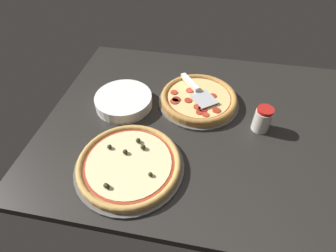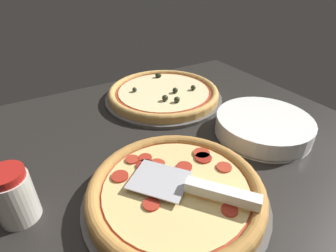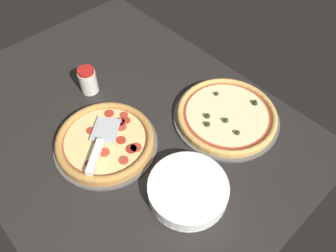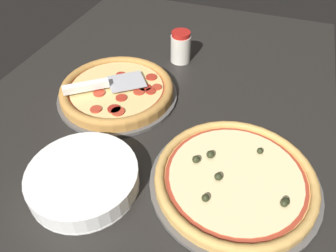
% 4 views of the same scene
% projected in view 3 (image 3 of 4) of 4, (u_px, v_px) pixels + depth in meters
% --- Properties ---
extents(ground_plane, '(1.32, 0.99, 0.04)m').
position_uv_depth(ground_plane, '(122.00, 122.00, 1.19)').
color(ground_plane, black).
extents(pizza_pan_front, '(0.35, 0.35, 0.01)m').
position_uv_depth(pizza_pan_front, '(106.00, 144.00, 1.10)').
color(pizza_pan_front, '#565451').
rests_on(pizza_pan_front, ground_plane).
extents(pizza_front, '(0.33, 0.33, 0.03)m').
position_uv_depth(pizza_front, '(105.00, 140.00, 1.08)').
color(pizza_front, '#B77F3D').
rests_on(pizza_front, pizza_pan_front).
extents(pizza_pan_back, '(0.38, 0.38, 0.01)m').
position_uv_depth(pizza_pan_back, '(226.00, 118.00, 1.17)').
color(pizza_pan_back, '#565451').
rests_on(pizza_pan_back, ground_plane).
extents(pizza_back, '(0.35, 0.35, 0.04)m').
position_uv_depth(pizza_back, '(227.00, 114.00, 1.16)').
color(pizza_back, tan).
rests_on(pizza_back, pizza_pan_back).
extents(serving_spatula, '(0.18, 0.21, 0.02)m').
position_uv_depth(serving_spatula, '(98.00, 149.00, 1.03)').
color(serving_spatula, '#B7B7BC').
rests_on(serving_spatula, pizza_front).
extents(plate_stack, '(0.24, 0.24, 0.05)m').
position_uv_depth(plate_stack, '(188.00, 190.00, 0.97)').
color(plate_stack, white).
rests_on(plate_stack, ground_plane).
extents(parmesan_shaker, '(0.07, 0.07, 0.10)m').
position_uv_depth(parmesan_shaker, '(87.00, 81.00, 1.22)').
color(parmesan_shaker, silver).
rests_on(parmesan_shaker, ground_plane).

